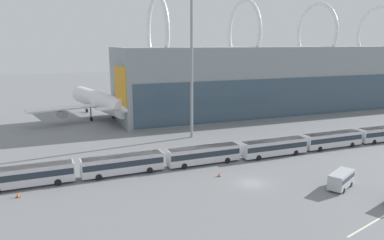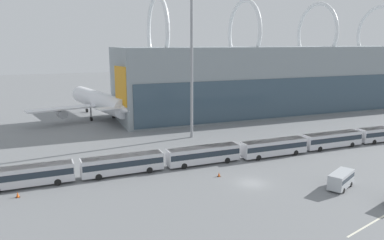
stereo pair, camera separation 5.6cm
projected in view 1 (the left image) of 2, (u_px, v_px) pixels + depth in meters
ground_plane at (252, 183)px, 55.53m from camera, size 440.00×440.00×0.00m
terminal_building at (314, 76)px, 117.61m from camera, size 123.17×23.79×32.52m
airliner_at_gate_far at (101, 101)px, 100.76m from camera, size 38.11×37.76×14.99m
airliner_parked_remote at (284, 89)px, 121.34m from camera, size 35.05×31.22×14.76m
shuttle_bus_0 at (27, 175)px, 53.77m from camera, size 12.96×2.92×3.05m
shuttle_bus_1 at (123, 163)px, 58.93m from camera, size 12.97×2.98×3.05m
shuttle_bus_2 at (203, 154)px, 63.90m from camera, size 12.95×2.85×3.05m
shuttle_bus_3 at (274, 147)px, 68.38m from camera, size 12.93×2.78×3.05m
shuttle_bus_4 at (332, 139)px, 73.77m from camera, size 12.93×2.78×3.05m
service_van_foreground at (341, 179)px, 53.36m from camera, size 5.65×4.31×2.37m
floodlight_mast at (192, 33)px, 77.77m from camera, size 3.17×3.17×32.41m
lane_stripe_0 at (261, 154)px, 70.22m from camera, size 7.54×3.10×0.01m
lane_stripe_1 at (384, 141)px, 79.23m from camera, size 10.38×2.01×0.01m
lane_stripe_2 at (374, 221)px, 43.64m from camera, size 11.33×3.60×0.01m
traffic_cone_1 at (18, 195)px, 50.34m from camera, size 0.56×0.56×0.74m
traffic_cone_2 at (219, 174)px, 58.19m from camera, size 0.52×0.52×0.69m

